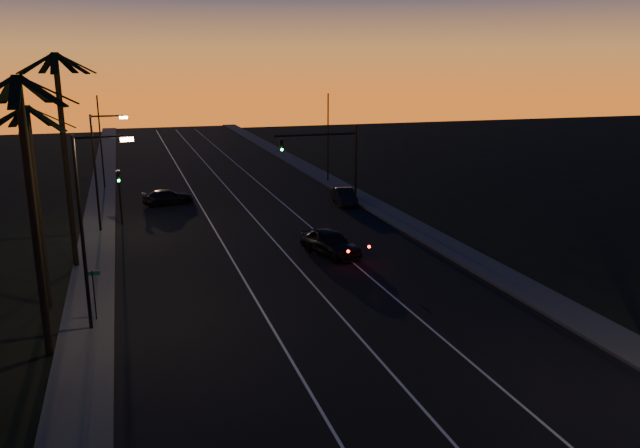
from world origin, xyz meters
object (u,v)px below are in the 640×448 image
object	(u,v)px
signal_mast	(329,153)
right_car	(344,197)
lead_car	(330,242)
cross_car	(168,197)

from	to	relation	value
signal_mast	right_car	bearing A→B (deg)	35.99
signal_mast	lead_car	world-z (taller)	signal_mast
signal_mast	cross_car	distance (m)	14.68
lead_car	right_car	distance (m)	14.71
lead_car	cross_car	size ratio (longest dim) A/B	1.19
right_car	cross_car	distance (m)	15.32
cross_car	signal_mast	bearing A→B (deg)	-25.42
signal_mast	lead_car	bearing A→B (deg)	-107.93
lead_car	right_car	size ratio (longest dim) A/B	1.27
signal_mast	right_car	distance (m)	4.67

